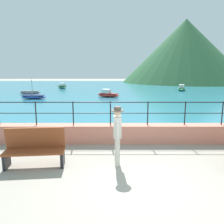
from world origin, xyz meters
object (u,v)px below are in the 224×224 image
at_px(bench_main, 34,147).
at_px(boat_1, 62,86).
at_px(person_walking, 117,133).
at_px(boat_2, 107,94).
at_px(boat_0, 181,88).
at_px(boat_4, 33,97).
at_px(boat_3, 30,92).

bearing_deg(bench_main, boat_1, 100.85).
relative_size(person_walking, boat_2, 0.71).
xyz_separation_m(boat_0, boat_4, (-16.35, -8.11, -0.07)).
distance_m(boat_1, boat_3, 8.09).
bearing_deg(boat_3, bench_main, -69.63).
xyz_separation_m(boat_2, boat_3, (-8.66, 2.41, -0.07)).
bearing_deg(boat_2, boat_4, -168.10).
height_order(boat_0, boat_2, same).
distance_m(boat_1, boat_4, 11.76).
xyz_separation_m(bench_main, person_walking, (2.40, 0.06, 0.42)).
distance_m(person_walking, boat_3, 20.49).
bearing_deg(boat_3, boat_1, 77.24).
height_order(bench_main, boat_1, bench_main).
height_order(boat_2, boat_3, boat_2).
bearing_deg(boat_3, boat_2, -15.55).
distance_m(bench_main, boat_4, 15.35).
xyz_separation_m(bench_main, boat_4, (-5.09, 14.48, -0.30)).
relative_size(boat_0, boat_3, 1.02).
relative_size(person_walking, boat_3, 0.73).
distance_m(boat_0, boat_3, 18.57).
height_order(bench_main, person_walking, person_walking).
xyz_separation_m(person_walking, boat_2, (-0.55, 15.88, -0.65)).
height_order(boat_0, boat_1, same).
bearing_deg(boat_1, boat_0, -12.64).
bearing_deg(boat_0, bench_main, -116.51).
relative_size(bench_main, boat_4, 0.76).
height_order(boat_2, boat_4, boat_4).
bearing_deg(boat_4, boat_3, 114.07).
height_order(boat_0, boat_3, boat_0).
distance_m(person_walking, boat_2, 15.90).
relative_size(boat_0, boat_4, 1.07).
relative_size(person_walking, boat_0, 0.71).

